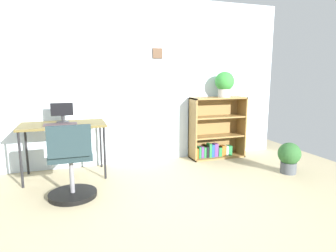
{
  "coord_description": "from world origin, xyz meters",
  "views": [
    {
      "loc": [
        -0.71,
        -2.16,
        1.34
      ],
      "look_at": [
        0.51,
        1.46,
        0.65
      ],
      "focal_mm": 31.03,
      "sensor_mm": 36.0,
      "label": 1
    }
  ],
  "objects_px": {
    "keyboard": "(61,124)",
    "bookshelf_low": "(216,131)",
    "potted_plant_floor": "(289,156)",
    "monitor": "(62,112)",
    "office_chair": "(71,166)",
    "desk": "(63,128)",
    "potted_plant_on_shelf": "(225,83)"
  },
  "relations": [
    {
      "from": "desk",
      "to": "bookshelf_low",
      "type": "distance_m",
      "value": 2.33
    },
    {
      "from": "potted_plant_floor",
      "to": "monitor",
      "type": "bearing_deg",
      "value": 162.16
    },
    {
      "from": "desk",
      "to": "potted_plant_on_shelf",
      "type": "relative_size",
      "value": 2.64
    },
    {
      "from": "keyboard",
      "to": "potted_plant_floor",
      "type": "distance_m",
      "value": 3.04
    },
    {
      "from": "potted_plant_floor",
      "to": "office_chair",
      "type": "bearing_deg",
      "value": 178.76
    },
    {
      "from": "bookshelf_low",
      "to": "potted_plant_floor",
      "type": "height_order",
      "value": "bookshelf_low"
    },
    {
      "from": "keyboard",
      "to": "bookshelf_low",
      "type": "bearing_deg",
      "value": 7.59
    },
    {
      "from": "monitor",
      "to": "bookshelf_low",
      "type": "relative_size",
      "value": 0.29
    },
    {
      "from": "keyboard",
      "to": "potted_plant_on_shelf",
      "type": "bearing_deg",
      "value": 5.9
    },
    {
      "from": "monitor",
      "to": "bookshelf_low",
      "type": "distance_m",
      "value": 2.35
    },
    {
      "from": "bookshelf_low",
      "to": "potted_plant_floor",
      "type": "relative_size",
      "value": 2.3
    },
    {
      "from": "keyboard",
      "to": "office_chair",
      "type": "height_order",
      "value": "office_chair"
    },
    {
      "from": "desk",
      "to": "potted_plant_on_shelf",
      "type": "bearing_deg",
      "value": 3.64
    },
    {
      "from": "desk",
      "to": "potted_plant_on_shelf",
      "type": "xyz_separation_m",
      "value": [
        2.41,
        0.15,
        0.55
      ]
    },
    {
      "from": "office_chair",
      "to": "potted_plant_on_shelf",
      "type": "relative_size",
      "value": 2.12
    },
    {
      "from": "keyboard",
      "to": "potted_plant_on_shelf",
      "type": "relative_size",
      "value": 0.99
    },
    {
      "from": "desk",
      "to": "potted_plant_floor",
      "type": "height_order",
      "value": "desk"
    },
    {
      "from": "monitor",
      "to": "potted_plant_floor",
      "type": "distance_m",
      "value": 3.09
    },
    {
      "from": "office_chair",
      "to": "potted_plant_floor",
      "type": "relative_size",
      "value": 1.98
    },
    {
      "from": "keyboard",
      "to": "bookshelf_low",
      "type": "xyz_separation_m",
      "value": [
        2.33,
        0.31,
        -0.29
      ]
    },
    {
      "from": "keyboard",
      "to": "potted_plant_on_shelf",
      "type": "xyz_separation_m",
      "value": [
        2.44,
        0.25,
        0.48
      ]
    },
    {
      "from": "bookshelf_low",
      "to": "potted_plant_on_shelf",
      "type": "relative_size",
      "value": 2.46
    },
    {
      "from": "desk",
      "to": "office_chair",
      "type": "xyz_separation_m",
      "value": [
        0.08,
        -0.77,
        -0.28
      ]
    },
    {
      "from": "bookshelf_low",
      "to": "potted_plant_on_shelf",
      "type": "distance_m",
      "value": 0.78
    },
    {
      "from": "keyboard",
      "to": "office_chair",
      "type": "relative_size",
      "value": 0.47
    },
    {
      "from": "keyboard",
      "to": "desk",
      "type": "bearing_deg",
      "value": 75.42
    },
    {
      "from": "office_chair",
      "to": "bookshelf_low",
      "type": "bearing_deg",
      "value": 23.74
    },
    {
      "from": "monitor",
      "to": "bookshelf_low",
      "type": "bearing_deg",
      "value": 2.82
    },
    {
      "from": "keyboard",
      "to": "bookshelf_low",
      "type": "distance_m",
      "value": 2.37
    },
    {
      "from": "monitor",
      "to": "bookshelf_low",
      "type": "height_order",
      "value": "bookshelf_low"
    },
    {
      "from": "monitor",
      "to": "keyboard",
      "type": "distance_m",
      "value": 0.23
    },
    {
      "from": "bookshelf_low",
      "to": "potted_plant_floor",
      "type": "bearing_deg",
      "value": -61.2
    }
  ]
}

